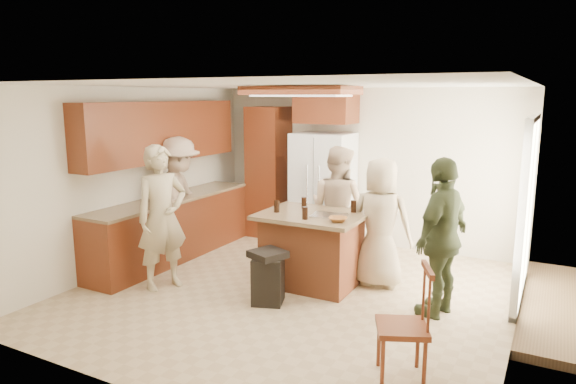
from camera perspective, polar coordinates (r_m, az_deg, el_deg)
The scene contains 12 objects.
person_front_left at distance 6.53m, azimuth -13.81°, elevation -2.77°, with size 0.66×0.48×1.80m, color tan.
person_behind_left at distance 7.10m, azimuth 5.51°, elevation -1.78°, with size 0.83×0.51×1.71m, color tan.
person_behind_right at distance 6.51m, azimuth 10.23°, elevation -3.38°, with size 0.80×0.52×1.64m, color tan.
person_side_right at distance 5.80m, azimuth 16.74°, elevation -4.85°, with size 1.03×0.53×1.75m, color #3A4327.
person_counter at distance 7.60m, azimuth -12.07°, elevation -0.79°, with size 1.17×0.54×1.81m, color tan.
left_cabinetry at distance 7.70m, azimuth -13.08°, elevation -0.29°, with size 0.64×3.00×2.30m.
back_wall_units at distance 8.58m, azimuth -0.62°, elevation 3.97°, with size 1.80×0.60×2.45m.
refrigerator at distance 8.24m, azimuth 3.91°, elevation 0.29°, with size 0.90×0.76×1.80m.
kitchen_island at distance 6.56m, azimuth 2.69°, elevation -6.26°, with size 1.28×1.03×0.93m.
island_items at distance 6.27m, azimuth 4.08°, elevation -2.40°, with size 1.05×0.72×0.15m.
trash_bin at distance 6.02m, azimuth -2.24°, elevation -9.37°, with size 0.47×0.47×0.63m.
spindle_chair at distance 4.59m, azimuth 12.81°, elevation -14.47°, with size 0.55×0.55×0.99m.
Camera 1 is at (2.75, -5.28, 2.39)m, focal length 32.00 mm.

